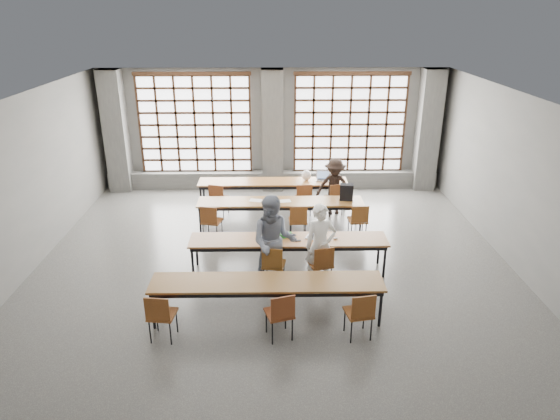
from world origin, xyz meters
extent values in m
plane|color=#50504D|center=(0.00, 0.00, 0.00)|extent=(11.00, 11.00, 0.00)
plane|color=silver|center=(0.00, 0.00, 3.50)|extent=(11.00, 11.00, 0.00)
plane|color=#60605D|center=(0.00, 5.50, 1.75)|extent=(10.00, 0.00, 10.00)
plane|color=#60605D|center=(0.00, -5.50, 1.75)|extent=(10.00, 0.00, 10.00)
plane|color=#60605D|center=(-5.00, 0.00, 1.75)|extent=(0.00, 11.00, 11.00)
plane|color=#60605D|center=(5.00, 0.00, 1.75)|extent=(0.00, 11.00, 11.00)
cube|color=#51514E|center=(-4.50, 5.22, 1.75)|extent=(0.60, 0.55, 3.50)
cube|color=#51514E|center=(0.00, 5.22, 1.75)|extent=(0.60, 0.55, 3.50)
cube|color=#51514E|center=(4.50, 5.22, 1.75)|extent=(0.60, 0.55, 3.50)
cube|color=white|center=(-2.25, 5.48, 1.90)|extent=(3.20, 0.02, 2.80)
cube|color=black|center=(-2.25, 5.40, 1.90)|extent=(3.20, 0.05, 2.80)
cube|color=black|center=(-2.25, 5.40, 0.45)|extent=(3.32, 0.07, 0.10)
cube|color=black|center=(-2.25, 5.40, 3.35)|extent=(3.32, 0.07, 0.10)
cube|color=white|center=(2.25, 5.48, 1.90)|extent=(3.20, 0.02, 2.80)
cube|color=black|center=(2.25, 5.40, 1.90)|extent=(3.20, 0.05, 2.80)
cube|color=black|center=(2.25, 5.40, 0.45)|extent=(3.32, 0.07, 0.10)
cube|color=black|center=(2.25, 5.40, 3.35)|extent=(3.32, 0.07, 0.10)
cube|color=#51514E|center=(0.00, 5.30, 0.25)|extent=(9.80, 0.35, 0.50)
cube|color=brown|center=(0.00, 3.77, 0.71)|extent=(4.00, 0.70, 0.04)
cube|color=black|center=(0.00, 3.77, 0.65)|extent=(3.90, 0.64, 0.08)
cylinder|color=black|center=(-1.92, 3.48, 0.34)|extent=(0.05, 0.05, 0.69)
cylinder|color=black|center=(-1.92, 4.06, 0.34)|extent=(0.05, 0.05, 0.69)
cylinder|color=black|center=(1.92, 3.48, 0.34)|extent=(0.05, 0.05, 0.69)
cylinder|color=black|center=(1.92, 4.06, 0.34)|extent=(0.05, 0.05, 0.69)
cube|color=brown|center=(0.17, 2.29, 0.71)|extent=(4.00, 0.70, 0.04)
cube|color=black|center=(0.17, 2.29, 0.65)|extent=(3.90, 0.64, 0.08)
cylinder|color=black|center=(-1.75, 2.00, 0.34)|extent=(0.05, 0.05, 0.69)
cylinder|color=black|center=(-1.75, 2.58, 0.34)|extent=(0.05, 0.05, 0.69)
cylinder|color=black|center=(2.09, 2.00, 0.34)|extent=(0.05, 0.05, 0.69)
cylinder|color=black|center=(2.09, 2.58, 0.34)|extent=(0.05, 0.05, 0.69)
cube|color=brown|center=(0.30, 0.17, 0.71)|extent=(4.00, 0.70, 0.04)
cube|color=black|center=(0.30, 0.17, 0.65)|extent=(3.90, 0.64, 0.08)
cylinder|color=black|center=(-1.62, -0.12, 0.34)|extent=(0.05, 0.05, 0.69)
cylinder|color=black|center=(-1.62, 0.46, 0.34)|extent=(0.05, 0.05, 0.69)
cylinder|color=black|center=(2.22, -0.12, 0.34)|extent=(0.05, 0.05, 0.69)
cylinder|color=black|center=(2.22, 0.46, 0.34)|extent=(0.05, 0.05, 0.69)
cube|color=brown|center=(-0.12, -1.50, 0.71)|extent=(4.00, 0.70, 0.04)
cube|color=black|center=(-0.12, -1.50, 0.65)|extent=(3.90, 0.64, 0.08)
cylinder|color=black|center=(-2.04, -1.79, 0.34)|extent=(0.05, 0.05, 0.69)
cylinder|color=black|center=(-2.04, -1.21, 0.34)|extent=(0.05, 0.05, 0.69)
cylinder|color=black|center=(1.80, -1.79, 0.34)|extent=(0.05, 0.05, 0.69)
cylinder|color=black|center=(1.80, -1.21, 0.34)|extent=(0.05, 0.05, 0.69)
cube|color=brown|center=(-1.40, 3.22, 0.45)|extent=(0.53, 0.53, 0.04)
cube|color=brown|center=(-1.46, 3.03, 0.68)|extent=(0.39, 0.15, 0.40)
cylinder|color=black|center=(-1.40, 3.22, 0.23)|extent=(0.02, 0.02, 0.45)
cube|color=brown|center=(0.80, 3.22, 0.45)|extent=(0.43, 0.43, 0.04)
cube|color=brown|center=(0.80, 3.02, 0.68)|extent=(0.40, 0.04, 0.40)
cylinder|color=black|center=(0.80, 3.22, 0.23)|extent=(0.02, 0.02, 0.45)
cube|color=maroon|center=(1.60, 3.22, 0.45)|extent=(0.51, 0.51, 0.04)
cube|color=maroon|center=(1.65, 3.03, 0.68)|extent=(0.40, 0.13, 0.40)
cylinder|color=black|center=(1.60, 3.22, 0.23)|extent=(0.02, 0.02, 0.45)
cube|color=brown|center=(-1.43, 1.74, 0.45)|extent=(0.51, 0.51, 0.04)
cube|color=brown|center=(-1.47, 1.54, 0.68)|extent=(0.40, 0.13, 0.40)
cylinder|color=black|center=(-1.43, 1.74, 0.23)|extent=(0.02, 0.02, 0.45)
cube|color=brown|center=(0.57, 1.74, 0.45)|extent=(0.43, 0.43, 0.04)
cube|color=brown|center=(0.58, 1.54, 0.68)|extent=(0.40, 0.04, 0.40)
cylinder|color=black|center=(0.57, 1.74, 0.23)|extent=(0.02, 0.02, 0.45)
cube|color=brown|center=(1.97, 1.74, 0.45)|extent=(0.45, 0.45, 0.04)
cube|color=brown|center=(1.99, 1.54, 0.68)|extent=(0.40, 0.06, 0.40)
cylinder|color=black|center=(1.97, 1.74, 0.23)|extent=(0.02, 0.02, 0.45)
cube|color=brown|center=(0.00, -0.38, 0.45)|extent=(0.49, 0.49, 0.04)
cube|color=brown|center=(-0.03, -0.58, 0.68)|extent=(0.40, 0.10, 0.40)
cylinder|color=black|center=(0.00, -0.38, 0.23)|extent=(0.02, 0.02, 0.45)
cube|color=brown|center=(0.90, -0.38, 0.45)|extent=(0.52, 0.52, 0.04)
cube|color=brown|center=(0.96, -0.58, 0.68)|extent=(0.39, 0.14, 0.40)
cylinder|color=black|center=(0.90, -0.38, 0.23)|extent=(0.02, 0.02, 0.45)
cube|color=brown|center=(-1.82, -2.05, 0.45)|extent=(0.47, 0.47, 0.04)
cube|color=brown|center=(-1.84, -2.25, 0.68)|extent=(0.40, 0.08, 0.40)
cylinder|color=black|center=(-1.82, -2.05, 0.23)|extent=(0.02, 0.02, 0.45)
cube|color=maroon|center=(0.08, -2.05, 0.45)|extent=(0.52, 0.52, 0.04)
cube|color=maroon|center=(0.14, -2.25, 0.68)|extent=(0.39, 0.15, 0.40)
cylinder|color=black|center=(0.08, -2.05, 0.23)|extent=(0.02, 0.02, 0.45)
cube|color=brown|center=(1.38, -2.05, 0.45)|extent=(0.49, 0.49, 0.04)
cube|color=brown|center=(1.42, -2.25, 0.68)|extent=(0.40, 0.10, 0.40)
cylinder|color=black|center=(1.38, -2.05, 0.23)|extent=(0.02, 0.02, 0.45)
imported|color=white|center=(0.90, -0.33, 0.83)|extent=(0.66, 0.48, 1.66)
imported|color=navy|center=(0.00, -0.33, 0.92)|extent=(0.93, 0.74, 1.83)
imported|color=black|center=(1.60, 3.27, 0.74)|extent=(0.96, 0.56, 1.48)
cube|color=#B1B1B6|center=(0.85, 0.22, 0.74)|extent=(0.44, 0.39, 0.02)
cube|color=black|center=(0.85, 0.21, 0.75)|extent=(0.35, 0.29, 0.00)
cube|color=#B1B1B6|center=(0.91, 0.34, 0.86)|extent=(0.36, 0.21, 0.26)
cube|color=#88A5EB|center=(0.91, 0.33, 0.83)|extent=(0.30, 0.17, 0.21)
cube|color=silver|center=(1.35, 3.82, 0.74)|extent=(0.39, 0.30, 0.02)
cube|color=black|center=(1.35, 3.81, 0.75)|extent=(0.32, 0.21, 0.00)
cube|color=silver|center=(1.36, 3.96, 0.86)|extent=(0.37, 0.11, 0.26)
cube|color=#8FB5F8|center=(1.36, 3.95, 0.83)|extent=(0.31, 0.08, 0.21)
ellipsoid|color=white|center=(1.25, 0.15, 0.75)|extent=(0.10, 0.07, 0.04)
cube|color=#2B842E|center=(0.25, 0.25, 0.78)|extent=(0.27, 0.17, 0.09)
cube|color=black|center=(0.48, 0.07, 0.74)|extent=(0.14, 0.08, 0.01)
cube|color=white|center=(-0.43, 2.34, 0.73)|extent=(0.33, 0.27, 0.00)
cube|color=silver|center=(-0.13, 2.24, 0.73)|extent=(0.31, 0.22, 0.00)
cube|color=white|center=(0.27, 2.29, 0.73)|extent=(0.33, 0.25, 0.00)
cube|color=black|center=(1.77, 2.34, 0.93)|extent=(0.34, 0.24, 0.40)
ellipsoid|color=white|center=(0.90, 3.82, 0.87)|extent=(0.32, 0.30, 0.29)
cube|color=#AF1E15|center=(-1.82, -2.05, 0.50)|extent=(0.21, 0.13, 0.06)
camera|label=1|loc=(-0.02, -8.94, 5.09)|focal=32.00mm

